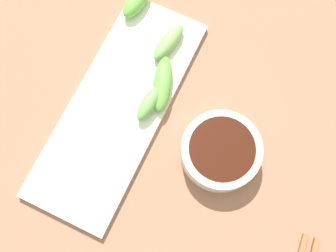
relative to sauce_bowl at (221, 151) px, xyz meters
The scene contains 7 objects.
tabletop 0.11m from the sauce_bowl, 15.72° to the right, with size 2.10×2.10×0.02m, color #95664E.
sauce_bowl is the anchor object (origin of this frame).
serving_plate 0.18m from the sauce_bowl, ahead, with size 0.15×0.39×0.01m, color white.
broccoli_stalk_0 0.30m from the sauce_bowl, 37.10° to the right, with size 0.03×0.07×0.03m, color #67B745.
broccoli_stalk_1 0.14m from the sauce_bowl, ahead, with size 0.02×0.07×0.03m, color #69AA54.
broccoli_stalk_2 0.20m from the sauce_bowl, 40.94° to the right, with size 0.03×0.08×0.02m, color #76AC59.
broccoli_stalk_3 0.14m from the sauce_bowl, 25.42° to the right, with size 0.03×0.10×0.02m, color #5EA03F.
Camera 1 is at (-0.09, 0.19, 0.67)m, focal length 44.03 mm.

